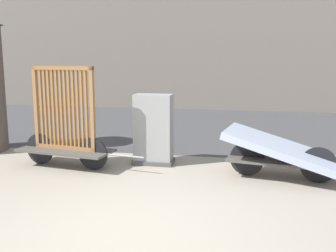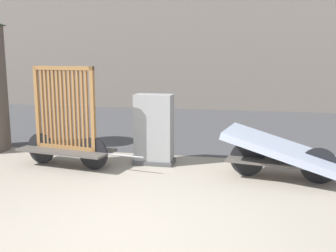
% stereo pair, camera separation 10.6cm
% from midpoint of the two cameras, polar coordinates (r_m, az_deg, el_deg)
% --- Properties ---
extents(ground_plane, '(60.00, 60.00, 0.00)m').
position_cam_midpoint_polar(ground_plane, '(4.80, -5.65, -15.10)').
color(ground_plane, gray).
extents(road_strip, '(56.00, 7.26, 0.01)m').
position_cam_midpoint_polar(road_strip, '(11.73, 5.15, 0.02)').
color(road_strip, '#424244').
rests_on(road_strip, ground_plane).
extents(bike_cart_with_bedframe, '(2.51, 0.98, 1.87)m').
position_cam_midpoint_polar(bike_cart_with_bedframe, '(7.51, -14.22, -0.86)').
color(bike_cart_with_bedframe, '#4C4742').
rests_on(bike_cart_with_bedframe, ground_plane).
extents(bike_cart_with_mattress, '(2.60, 1.37, 0.83)m').
position_cam_midpoint_polar(bike_cart_with_mattress, '(6.82, 16.71, -3.63)').
color(bike_cart_with_mattress, '#4C4742').
rests_on(bike_cart_with_mattress, ground_plane).
extents(utility_cabinet, '(0.77, 0.46, 1.34)m').
position_cam_midpoint_polar(utility_cabinet, '(7.49, -1.64, -0.82)').
color(utility_cabinet, '#4C4C4C').
rests_on(utility_cabinet, ground_plane).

